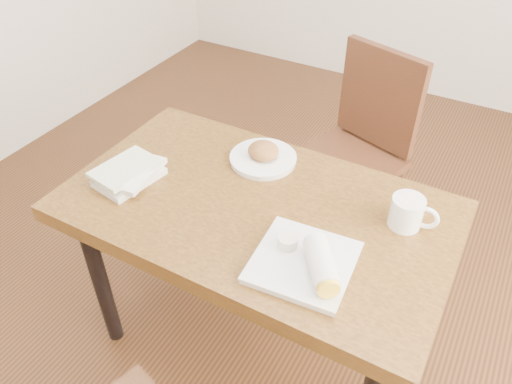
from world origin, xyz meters
The scene contains 7 objects.
ground centered at (0.00, 0.00, -0.01)m, with size 4.00×5.00×0.01m, color #472814.
table centered at (0.00, 0.00, 0.66)m, with size 1.25×0.73×0.75m.
chair_far centered at (0.08, 0.81, 0.55)m, with size 0.53×0.53×0.95m.
plate_scone centered at (-0.09, 0.22, 0.77)m, with size 0.24×0.24×0.08m.
coffee_mug centered at (0.45, 0.14, 0.80)m, with size 0.15×0.10×0.10m.
plate_burrito centered at (0.26, -0.17, 0.78)m, with size 0.30×0.30×0.09m.
book_stack centered at (-0.44, -0.10, 0.78)m, with size 0.19×0.24×0.06m.
Camera 1 is at (0.60, -1.06, 1.80)m, focal length 35.00 mm.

